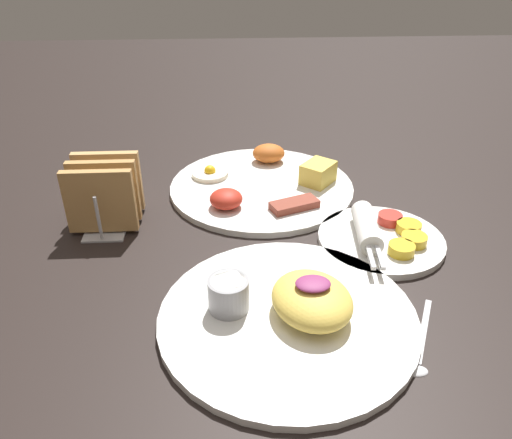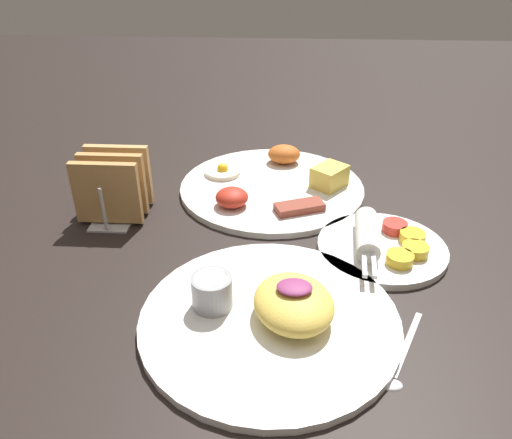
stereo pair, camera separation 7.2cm
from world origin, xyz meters
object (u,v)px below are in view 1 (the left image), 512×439
plate_breakfast (263,184)px  plate_condiments (381,236)px  toast_rack (105,194)px  plate_foreground (290,311)px

plate_breakfast → plate_condiments: (0.16, -0.18, 0.00)m
plate_breakfast → plate_condiments: size_ratio=1.67×
plate_breakfast → toast_rack: toast_rack is taller
toast_rack → plate_condiments: bearing=-11.5°
plate_condiments → plate_foreground: (-0.15, -0.15, 0.00)m
plate_breakfast → toast_rack: (-0.24, -0.10, 0.04)m
plate_foreground → toast_rack: size_ratio=2.58×
plate_breakfast → plate_foreground: plate_foreground is taller
plate_foreground → toast_rack: toast_rack is taller
plate_condiments → toast_rack: size_ratio=1.62×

